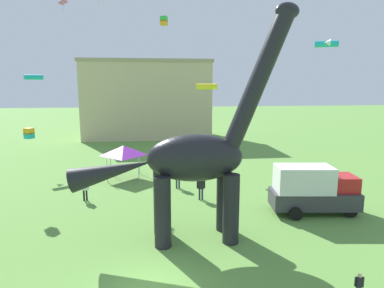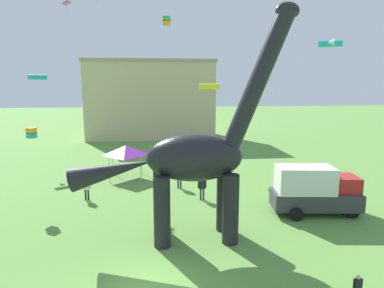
# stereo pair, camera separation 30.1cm
# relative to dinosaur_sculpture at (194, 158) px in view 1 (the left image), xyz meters

# --- Properties ---
(dinosaur_sculpture) EXTENTS (12.02, 2.55, 12.56)m
(dinosaur_sculpture) POSITION_rel_dinosaur_sculpture_xyz_m (0.00, 0.00, 0.00)
(dinosaur_sculpture) COLOR black
(dinosaur_sculpture) RESTS_ON ground_plane
(parked_box_truck) EXTENTS (5.82, 2.80, 3.20)m
(parked_box_truck) POSITION_rel_dinosaur_sculpture_xyz_m (8.26, 2.67, -2.89)
(parked_box_truck) COLOR #38383D
(parked_box_truck) RESTS_ON ground_plane
(person_vendor_side) EXTENTS (0.40, 0.18, 1.08)m
(person_vendor_side) POSITION_rel_dinosaur_sculpture_xyz_m (5.73, -6.26, -3.89)
(person_vendor_side) COLOR #6B6056
(person_vendor_side) RESTS_ON ground_plane
(person_far_spectator) EXTENTS (0.67, 0.29, 1.78)m
(person_far_spectator) POSITION_rel_dinosaur_sculpture_xyz_m (-0.08, 9.23, -3.46)
(person_far_spectator) COLOR #2D3347
(person_far_spectator) RESTS_ON ground_plane
(person_photographer) EXTENTS (0.60, 0.27, 1.61)m
(person_photographer) POSITION_rel_dinosaur_sculpture_xyz_m (-7.09, 7.08, -3.57)
(person_photographer) COLOR black
(person_photographer) RESTS_ON ground_plane
(person_strolling_adult) EXTENTS (0.64, 0.28, 1.72)m
(person_strolling_adult) POSITION_rel_dinosaur_sculpture_xyz_m (1.36, 6.19, -3.50)
(person_strolling_adult) COLOR #2D3347
(person_strolling_adult) RESTS_ON ground_plane
(festival_canopy_tent) EXTENTS (3.15, 3.15, 3.00)m
(festival_canopy_tent) POSITION_rel_dinosaur_sculpture_xyz_m (-4.66, 13.00, -2.00)
(festival_canopy_tent) COLOR #B2B2B7
(festival_canopy_tent) RESTS_ON ground_plane
(kite_high_right) EXTENTS (0.71, 0.71, 0.74)m
(kite_high_right) POSITION_rel_dinosaur_sculpture_xyz_m (-10.79, 7.52, 0.46)
(kite_high_right) COLOR orange
(kite_apex) EXTENTS (0.82, 0.82, 0.88)m
(kite_apex) POSITION_rel_dinosaur_sculpture_xyz_m (-0.57, 18.88, 10.34)
(kite_apex) COLOR green
(kite_high_left) EXTENTS (1.88, 1.95, 0.55)m
(kite_high_left) POSITION_rel_dinosaur_sculpture_xyz_m (-14.53, 21.26, 4.66)
(kite_high_left) COLOR #19B2B7
(kite_mid_center) EXTENTS (2.17, 2.11, 0.62)m
(kite_mid_center) POSITION_rel_dinosaur_sculpture_xyz_m (3.68, 16.93, 3.69)
(kite_mid_center) COLOR yellow
(kite_trailing) EXTENTS (2.58, 2.59, 0.74)m
(kite_trailing) POSITION_rel_dinosaur_sculpture_xyz_m (17.67, 19.49, 8.41)
(kite_trailing) COLOR #19B2B7
(kite_mid_right) EXTENTS (0.94, 1.15, 1.31)m
(kite_mid_right) POSITION_rel_dinosaur_sculpture_xyz_m (-10.73, 20.28, 12.15)
(kite_mid_right) COLOR pink
(background_building_block) EXTENTS (20.13, 8.89, 12.25)m
(background_building_block) POSITION_rel_dinosaur_sculpture_xyz_m (-2.50, 37.85, 1.59)
(background_building_block) COLOR #CCB78E
(background_building_block) RESTS_ON ground_plane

